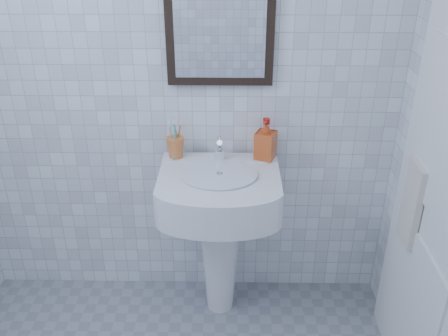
{
  "coord_description": "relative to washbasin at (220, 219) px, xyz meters",
  "views": [
    {
      "loc": [
        0.27,
        -1.12,
        2.0
      ],
      "look_at": [
        0.23,
        0.86,
        0.95
      ],
      "focal_mm": 40.0,
      "sensor_mm": 36.0,
      "label": 1
    }
  ],
  "objects": [
    {
      "name": "toothbrush_cup",
      "position": [
        -0.22,
        0.13,
        0.34
      ],
      "size": [
        0.11,
        0.11,
        0.11
      ],
      "primitive_type": null,
      "rotation": [
        0.0,
        0.0,
        -0.36
      ],
      "color": "orange",
      "rests_on": "washbasin"
    },
    {
      "name": "hand_towel",
      "position": [
        0.83,
        -0.28,
        0.27
      ],
      "size": [
        0.03,
        0.16,
        0.38
      ],
      "primitive_type": "cube",
      "color": "beige",
      "rests_on": "towel_ring"
    },
    {
      "name": "wall_back",
      "position": [
        -0.21,
        0.21,
        0.65
      ],
      "size": [
        2.2,
        0.02,
        2.5
      ],
      "primitive_type": "cube",
      "color": "silver",
      "rests_on": "ground"
    },
    {
      "name": "faucet",
      "position": [
        -0.0,
        0.11,
        0.34
      ],
      "size": [
        0.05,
        0.11,
        0.13
      ],
      "color": "white",
      "rests_on": "washbasin"
    },
    {
      "name": "wall_mirror",
      "position": [
        -0.0,
        0.19,
        0.95
      ],
      "size": [
        0.5,
        0.04,
        0.62
      ],
      "color": "black",
      "rests_on": "wall_back"
    },
    {
      "name": "bathroom_door",
      "position": [
        0.87,
        -0.44,
        0.4
      ],
      "size": [
        0.04,
        0.8,
        2.0
      ],
      "primitive_type": "cube",
      "color": "silver",
      "rests_on": "ground"
    },
    {
      "name": "soap_dispenser",
      "position": [
        0.23,
        0.13,
        0.39
      ],
      "size": [
        0.12,
        0.12,
        0.21
      ],
      "primitive_type": "imported",
      "rotation": [
        0.0,
        0.0,
        -0.39
      ],
      "color": "red",
      "rests_on": "washbasin"
    },
    {
      "name": "towel_ring",
      "position": [
        0.85,
        -0.28,
        0.45
      ],
      "size": [
        0.01,
        0.18,
        0.18
      ],
      "primitive_type": "torus",
      "rotation": [
        0.0,
        1.57,
        0.0
      ],
      "color": "white",
      "rests_on": "wall_right"
    },
    {
      "name": "washbasin",
      "position": [
        0.0,
        0.0,
        0.0
      ],
      "size": [
        0.58,
        0.42,
        0.89
      ],
      "color": "white",
      "rests_on": "ground"
    }
  ]
}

